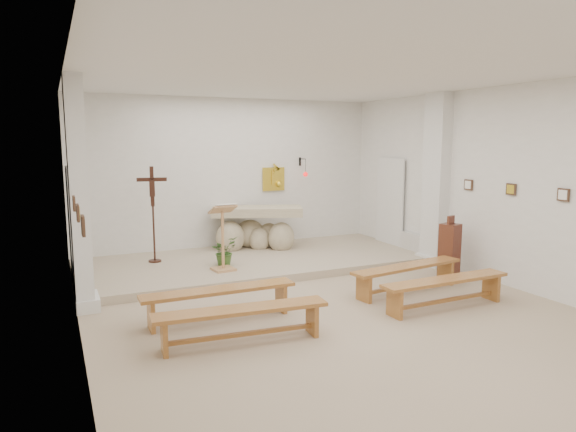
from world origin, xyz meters
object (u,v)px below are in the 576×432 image
crucifix_stand (153,207)px  bench_right_second (446,286)px  donation_pedestal (449,250)px  bench_right_front (407,272)px  lectern (223,237)px  altar (256,231)px  bench_left_front (219,296)px  bench_left_second (242,317)px

crucifix_stand → bench_right_second: 5.70m
donation_pedestal → bench_right_front: size_ratio=0.52×
lectern → bench_right_second: 4.03m
bench_right_front → bench_right_second: bearing=-97.8°
crucifix_stand → bench_right_front: 5.02m
donation_pedestal → bench_right_second: 2.00m
altar → lectern: 2.09m
bench_left_front → bench_right_front: size_ratio=0.99×
altar → lectern: lectern is taller
lectern → altar: bearing=45.1°
lectern → bench_left_front: lectern is taller
lectern → donation_pedestal: bearing=-29.4°
bench_left_second → bench_left_front: bearing=95.2°
lectern → bench_right_second: lectern is taller
crucifix_stand → bench_left_second: crucifix_stand is taller
lectern → donation_pedestal: size_ratio=1.10×
crucifix_stand → donation_pedestal: 5.79m
crucifix_stand → donation_pedestal: size_ratio=1.64×
donation_pedestal → bench_right_front: (-1.37, -0.51, -0.16)m
bench_left_second → lectern: bearing=81.6°
altar → crucifix_stand: bearing=-149.3°
altar → bench_left_second: altar is taller
bench_right_front → bench_left_second: (-3.30, -0.93, 0.00)m
donation_pedestal → bench_right_second: bearing=-151.0°
altar → donation_pedestal: donation_pedestal is taller
lectern → bench_left_second: size_ratio=0.57×
lectern → bench_left_front: bearing=-115.8°
bench_left_front → bench_right_front: (3.30, 0.00, 0.00)m
lectern → crucifix_stand: 1.69m
altar → bench_left_second: 5.14m
altar → bench_right_second: size_ratio=0.96×
bench_right_second → bench_right_front: bearing=89.0°
bench_left_second → bench_right_second: (3.30, 0.00, 0.00)m
altar → donation_pedestal: size_ratio=1.84×
crucifix_stand → lectern: bearing=-38.3°
altar → bench_left_front: 4.29m
donation_pedestal → bench_left_second: donation_pedestal is taller
lectern → bench_right_front: size_ratio=0.57×
crucifix_stand → bench_right_front: (3.59, -3.40, -0.90)m
bench_right_front → bench_left_second: same height
altar → bench_left_second: bearing=-92.1°
bench_right_front → lectern: bearing=132.1°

